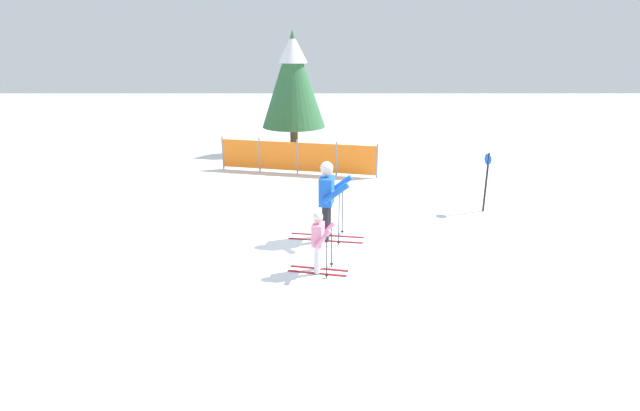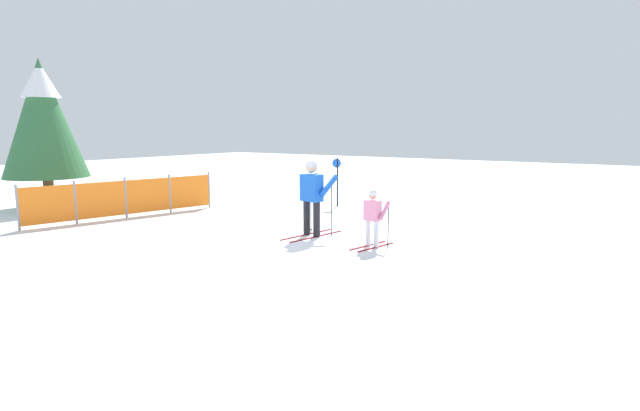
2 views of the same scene
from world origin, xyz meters
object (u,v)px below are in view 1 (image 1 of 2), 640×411
(skier_adult, at_px, (328,193))
(trail_marker, at_px, (487,176))
(conifer_far, at_px, (293,78))
(safety_fence, at_px, (298,157))
(skier_child, at_px, (319,237))

(skier_adult, distance_m, trail_marker, 4.44)
(conifer_far, distance_m, trail_marker, 9.12)
(skier_adult, xyz_separation_m, conifer_far, (-1.19, 9.09, 1.75))
(safety_fence, height_order, trail_marker, trail_marker)
(skier_child, distance_m, safety_fence, 7.31)
(safety_fence, bearing_deg, skier_adult, -80.80)
(skier_adult, distance_m, safety_fence, 5.72)
(skier_child, distance_m, trail_marker, 5.49)
(safety_fence, distance_m, trail_marker, 6.23)
(skier_adult, bearing_deg, safety_fence, 108.49)
(skier_adult, xyz_separation_m, skier_child, (-0.19, -1.65, -0.34))
(conifer_far, bearing_deg, trail_marker, -54.19)
(skier_child, bearing_deg, skier_adult, 95.15)
(skier_child, bearing_deg, conifer_far, 107.05)
(skier_adult, xyz_separation_m, safety_fence, (-0.91, 5.62, -0.49))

